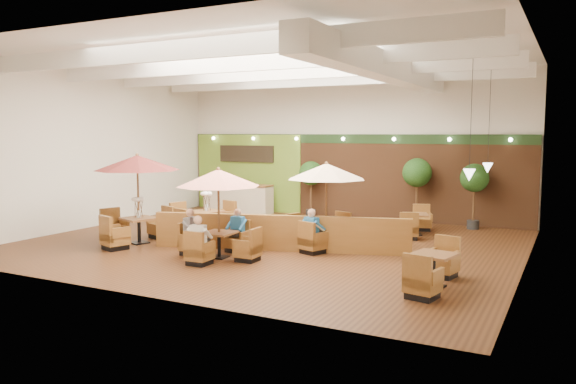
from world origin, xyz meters
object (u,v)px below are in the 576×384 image
Objects in this scene: booth_divider at (279,233)px; diner_2 at (192,227)px; service_counter at (238,198)px; topiary_2 at (474,180)px; diner_3 at (313,226)px; topiary_1 at (417,175)px; diner_4 at (313,227)px; table_5 at (415,225)px; topiary_0 at (311,176)px; table_3 at (200,220)px; diner_0 at (199,235)px; diner_1 at (237,225)px; table_2 at (324,185)px; table_1 at (219,196)px; table_4 at (433,271)px; table_0 at (136,179)px.

diner_2 is at bearing -157.71° from booth_divider.
service_counter is 0.41× the size of booth_divider.
topiary_2 is 2.89× the size of diner_3.
diner_3 is (0.97, 0.11, 0.25)m from booth_divider.
topiary_1 reaches higher than diner_4.
topiary_0 reaches higher than table_5.
booth_divider is 3.75m from table_3.
table_5 is 3.16× the size of diner_0.
table_5 is 6.12m from diner_1.
diner_3 is (1.96, 2.49, -0.00)m from diner_0.
diner_1 is at bearing -120.03° from table_2.
service_counter is 7.88m from booth_divider.
service_counter is 1.26× the size of topiary_1.
diner_2 is at bearing -118.68° from table_2.
topiary_2 is at bearing 0.00° from topiary_0.
table_1 is 3.91m from table_3.
table_4 is 3.49× the size of diner_1.
table_5 is at bearing 137.72° from diner_2.
table_1 is at bearing -83.24° from topiary_0.
table_2 is 0.93× the size of table_3.
topiary_1 is at bearing 100.30° from diner_4.
table_0 is 3.33m from table_1.
table_3 reaches higher than table_5.
diner_4 is at bearing -64.64° from topiary_0.
topiary_0 is at bearing 141.21° from table_4.
topiary_1 is at bearing 57.69° from table_3.
table_1 is 1.25m from diner_2.
topiary_0 is (-2.82, 5.16, -0.16)m from table_2.
service_counter reaches higher than booth_divider.
booth_divider reaches higher than table_4.
table_3 is 6.97m from table_5.
table_3 is at bearing -171.26° from diner_4.
diner_3 is (1.96, 1.62, -0.90)m from table_1.
diner_0 is 1.07× the size of diner_1.
diner_1 is at bearing -57.91° from service_counter.
table_1 is at bearing 9.34° from table_0.
diner_2 reaches higher than diner_4.
topiary_1 is 3.03× the size of diner_2.
service_counter is 7.80m from diner_1.
table_5 is at bearing 40.27° from booth_divider.
diner_2 is 3.26m from diner_4.
topiary_2 is (6.11, 0.00, 0.04)m from topiary_0.
service_counter is at bearing 153.33° from table_4.
booth_divider is 2.63× the size of table_3.
table_2 reaches higher than topiary_2.
topiary_1 is at bearing 94.59° from table_2.
table_1 is 5.81m from table_4.
service_counter is 1.08× the size of table_0.
diner_1 reaches higher than booth_divider.
diner_4 is (-1.28, -6.06, -1.05)m from topiary_1.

